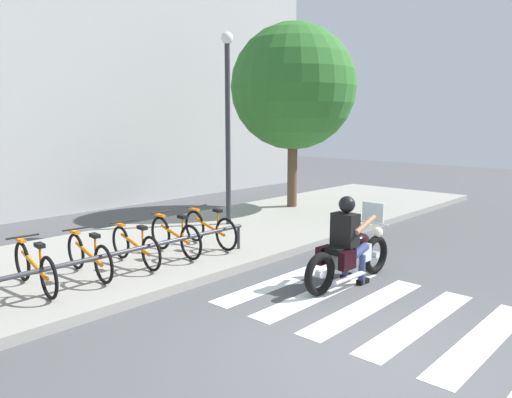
{
  "coord_description": "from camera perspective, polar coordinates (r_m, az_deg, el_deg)",
  "views": [
    {
      "loc": [
        -4.69,
        -2.58,
        2.64
      ],
      "look_at": [
        1.91,
        3.48,
        1.19
      ],
      "focal_mm": 34.65,
      "sensor_mm": 36.0,
      "label": 1
    }
  ],
  "objects": [
    {
      "name": "crosswalk_stripe_1",
      "position": [
        6.78,
        24.69,
        -14.58
      ],
      "size": [
        2.8,
        0.4,
        0.01
      ],
      "primitive_type": "cube",
      "color": "white",
      "rests_on": "ground"
    },
    {
      "name": "sidewalk",
      "position": [
        9.61,
        -16.51,
        -6.7
      ],
      "size": [
        24.0,
        4.4,
        0.15
      ],
      "primitive_type": "cube",
      "color": "gray",
      "rests_on": "ground"
    },
    {
      "name": "bicycle_1",
      "position": [
        8.01,
        -24.2,
        -7.19
      ],
      "size": [
        0.48,
        1.72,
        0.75
      ],
      "color": "black",
      "rests_on": "sidewalk"
    },
    {
      "name": "motorcycle",
      "position": [
        8.15,
        10.82,
        -6.44
      ],
      "size": [
        2.22,
        0.65,
        1.26
      ],
      "color": "black",
      "rests_on": "ground"
    },
    {
      "name": "crosswalk_stripe_5",
      "position": [
        8.23,
        2.73,
        -9.53
      ],
      "size": [
        2.8,
        0.4,
        0.01
      ],
      "primitive_type": "cube",
      "color": "white",
      "rests_on": "ground"
    },
    {
      "name": "tree_near_rack",
      "position": [
        14.19,
        4.32,
        12.75
      ],
      "size": [
        3.5,
        3.5,
        5.3
      ],
      "color": "brown",
      "rests_on": "ground"
    },
    {
      "name": "bicycle_4",
      "position": [
        9.28,
        -9.34,
        -4.25
      ],
      "size": [
        0.48,
        1.65,
        0.78
      ],
      "color": "black",
      "rests_on": "sidewalk"
    },
    {
      "name": "crosswalk_stripe_3",
      "position": [
        7.37,
        12.54,
        -12.02
      ],
      "size": [
        2.8,
        0.4,
        0.01
      ],
      "primitive_type": "cube",
      "color": "white",
      "rests_on": "ground"
    },
    {
      "name": "crosswalk_stripe_2",
      "position": [
        7.04,
        18.33,
        -13.32
      ],
      "size": [
        2.8,
        0.4,
        0.01
      ],
      "primitive_type": "cube",
      "color": "white",
      "rests_on": "ground"
    },
    {
      "name": "bicycle_3",
      "position": [
        8.79,
        -13.79,
        -5.29
      ],
      "size": [
        0.48,
        1.64,
        0.73
      ],
      "color": "black",
      "rests_on": "sidewalk"
    },
    {
      "name": "rider",
      "position": [
        8.0,
        10.57,
        -3.99
      ],
      "size": [
        0.64,
        0.55,
        1.46
      ],
      "color": "black",
      "rests_on": "ground"
    },
    {
      "name": "bike_rack",
      "position": [
        8.09,
        -14.17,
        -5.91
      ],
      "size": [
        4.92,
        0.07,
        0.49
      ],
      "color": "#333338",
      "rests_on": "sidewalk"
    },
    {
      "name": "crosswalk_stripe_4",
      "position": [
        7.77,
        7.34,
        -10.75
      ],
      "size": [
        2.8,
        0.4,
        0.01
      ],
      "primitive_type": "cube",
      "color": "white",
      "rests_on": "ground"
    },
    {
      "name": "bicycle_5",
      "position": [
        9.82,
        -5.37,
        -3.43
      ],
      "size": [
        0.48,
        1.67,
        0.78
      ],
      "color": "black",
      "rests_on": "sidewalk"
    },
    {
      "name": "ground_plane",
      "position": [
        5.97,
        12.88,
        -17.35
      ],
      "size": [
        48.0,
        48.0,
        0.0
      ],
      "primitive_type": "plane",
      "color": "#4C4C4F"
    },
    {
      "name": "bicycle_2",
      "position": [
        8.36,
        -18.74,
        -6.22
      ],
      "size": [
        0.48,
        1.63,
        0.74
      ],
      "color": "black",
      "rests_on": "sidewalk"
    },
    {
      "name": "street_lamp",
      "position": [
        11.7,
        -3.29,
        9.81
      ],
      "size": [
        0.28,
        0.28,
        4.62
      ],
      "color": "#2D2D33",
      "rests_on": "ground"
    }
  ]
}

